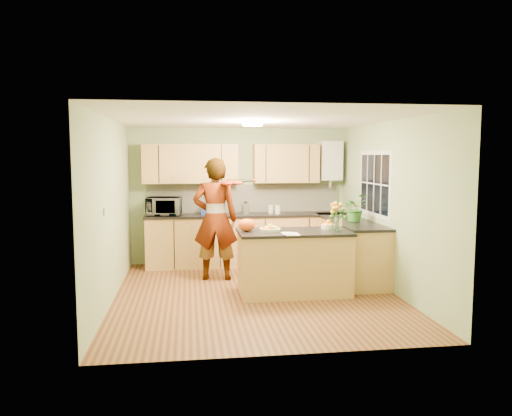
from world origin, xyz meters
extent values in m
plane|color=#532917|center=(0.00, 0.00, 0.00)|extent=(4.50, 4.50, 0.00)
cube|color=white|center=(0.00, 0.00, 2.50)|extent=(4.00, 4.50, 0.02)
cube|color=#88A072|center=(0.00, 2.25, 1.25)|extent=(4.00, 0.02, 2.50)
cube|color=#88A072|center=(0.00, -2.25, 1.25)|extent=(4.00, 0.02, 2.50)
cube|color=#88A072|center=(-2.00, 0.00, 1.25)|extent=(0.02, 4.50, 2.50)
cube|color=#88A072|center=(2.00, 0.00, 1.25)|extent=(0.02, 4.50, 2.50)
cube|color=tan|center=(0.10, 1.95, 0.45)|extent=(3.60, 0.60, 0.90)
cube|color=black|center=(0.10, 1.94, 0.92)|extent=(3.64, 0.62, 0.04)
cube|color=tan|center=(1.70, 0.85, 0.45)|extent=(0.60, 2.20, 0.90)
cube|color=black|center=(1.69, 0.85, 0.92)|extent=(0.62, 2.24, 0.04)
cube|color=beige|center=(0.10, 2.23, 1.20)|extent=(3.60, 0.02, 0.52)
cube|color=tan|center=(-0.90, 2.08, 1.85)|extent=(1.70, 0.34, 0.70)
cube|color=tan|center=(0.85, 2.08, 1.85)|extent=(1.20, 0.34, 0.70)
cube|color=silver|center=(1.70, 2.09, 1.90)|extent=(0.40, 0.30, 0.72)
cylinder|color=#BCBCC1|center=(1.70, 2.09, 1.50)|extent=(0.06, 0.06, 0.20)
cube|color=silver|center=(1.99, 0.60, 1.55)|extent=(0.01, 1.30, 1.05)
cube|color=black|center=(1.99, 0.60, 1.55)|extent=(0.01, 1.18, 0.92)
cube|color=silver|center=(-1.99, -0.60, 1.30)|extent=(0.02, 0.09, 0.09)
cylinder|color=#FFEABF|center=(0.00, 0.30, 2.46)|extent=(0.30, 0.30, 0.06)
cylinder|color=silver|center=(0.00, 0.30, 2.49)|extent=(0.10, 0.10, 0.02)
cube|color=tan|center=(0.56, -0.06, 0.44)|extent=(1.56, 0.78, 0.88)
cube|color=black|center=(0.56, -0.06, 0.90)|extent=(1.60, 0.82, 0.04)
cylinder|color=beige|center=(0.21, -0.06, 0.94)|extent=(0.30, 0.30, 0.04)
cylinder|color=beige|center=(1.11, 0.09, 0.95)|extent=(0.22, 0.22, 0.06)
cylinder|color=silver|center=(1.16, -0.24, 1.02)|extent=(0.11, 0.11, 0.21)
ellipsoid|color=#F55514|center=(-0.13, -0.01, 1.01)|extent=(0.24, 0.21, 0.18)
cube|color=silver|center=(0.46, -0.36, 0.92)|extent=(0.20, 0.27, 0.01)
imported|color=tan|center=(-0.52, 0.94, 0.98)|extent=(0.77, 0.56, 1.96)
imported|color=silver|center=(-1.38, 1.93, 1.10)|extent=(0.63, 0.47, 0.32)
cube|color=#203595|center=(-0.57, 1.94, 1.05)|extent=(0.31, 0.25, 0.21)
cylinder|color=#BCBCC1|center=(0.09, 1.96, 1.04)|extent=(0.14, 0.14, 0.20)
sphere|color=black|center=(0.09, 1.96, 1.17)|extent=(0.07, 0.07, 0.07)
cylinder|color=beige|center=(0.56, 1.99, 1.02)|extent=(0.11, 0.11, 0.15)
cylinder|color=silver|center=(0.66, 1.89, 1.02)|extent=(0.12, 0.12, 0.16)
imported|color=#337426|center=(1.70, 0.65, 1.16)|extent=(0.49, 0.46, 0.44)
camera|label=1|loc=(-0.94, -7.00, 1.99)|focal=35.00mm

